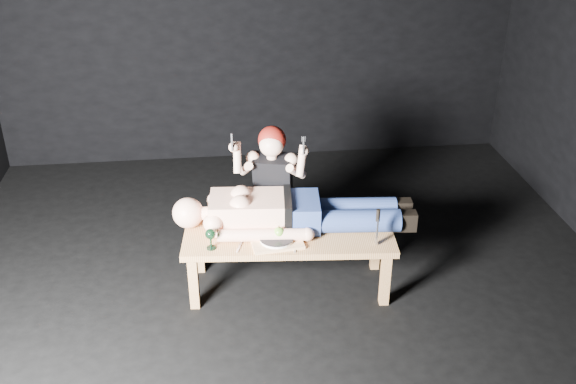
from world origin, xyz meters
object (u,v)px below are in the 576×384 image
(lying_man, at_px, (295,208))
(kneeling_woman, at_px, (274,188))
(serving_tray, at_px, (277,241))
(table, at_px, (289,260))
(carving_knife, at_px, (377,227))
(goblet, at_px, (211,239))

(lying_man, bearing_deg, kneeling_woman, 111.59)
(kneeling_woman, xyz_separation_m, serving_tray, (-0.04, -0.59, -0.10))
(lying_man, height_order, kneeling_woman, kneeling_woman)
(serving_tray, bearing_deg, kneeling_woman, 85.86)
(table, distance_m, carving_knife, 0.71)
(kneeling_woman, bearing_deg, serving_tray, -80.45)
(table, bearing_deg, lying_man, 66.69)
(lying_man, distance_m, goblet, 0.65)
(carving_knife, bearing_deg, kneeling_woman, 137.07)
(lying_man, distance_m, serving_tray, 0.30)
(table, height_order, carving_knife, carving_knife)
(table, bearing_deg, goblet, -161.36)
(kneeling_woman, relative_size, carving_knife, 4.13)
(lying_man, bearing_deg, table, -113.31)
(lying_man, distance_m, kneeling_woman, 0.39)
(table, relative_size, kneeling_woman, 1.30)
(table, distance_m, lying_man, 0.38)
(table, distance_m, goblet, 0.63)
(serving_tray, height_order, goblet, goblet)
(goblet, bearing_deg, carving_knife, -4.15)
(lying_man, relative_size, serving_tray, 4.52)
(lying_man, bearing_deg, carving_knife, -27.08)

